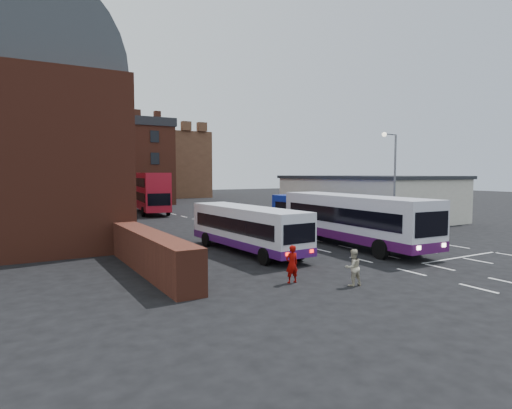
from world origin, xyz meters
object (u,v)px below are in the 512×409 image
pedestrian_red (292,264)px  bus_white_inbound (354,216)px  bus_white_outbound (247,226)px  street_lamp (393,174)px  pedestrian_beige (353,267)px  bus_red_double (150,192)px  bus_blue (317,210)px

pedestrian_red → bus_white_inbound: bearing=-144.4°
bus_white_outbound → pedestrian_red: 7.12m
bus_white_outbound → street_lamp: (12.41, 0.68, 2.92)m
bus_white_inbound → street_lamp: 6.79m
bus_white_inbound → pedestrian_beige: 9.45m
bus_red_double → pedestrian_beige: bearing=94.0°
street_lamp → pedestrian_red: 16.44m
bus_white_outbound → bus_red_double: bus_red_double is taller
bus_red_double → pedestrian_red: bus_red_double is taller
bus_blue → pedestrian_red: 17.73m
bus_blue → pedestrian_beige: (-9.92, -14.79, -0.79)m
bus_white_inbound → bus_red_double: bus_red_double is taller
bus_white_outbound → bus_white_inbound: bearing=-16.3°
bus_blue → pedestrian_red: (-11.79, -13.22, -0.74)m
bus_red_double → pedestrian_red: 33.53m
street_lamp → pedestrian_red: bearing=-151.9°
bus_blue → pedestrian_red: size_ratio=6.13×
bus_blue → bus_white_outbound: bearing=28.2°
bus_white_inbound → street_lamp: bearing=-155.9°
bus_red_double → pedestrian_beige: bus_red_double is taller
bus_white_outbound → pedestrian_red: (-1.72, -6.87, -0.74)m
bus_white_outbound → bus_white_inbound: 6.78m
bus_white_outbound → bus_blue: (10.07, 6.35, -0.01)m
street_lamp → pedestrian_beige: bearing=-143.4°
bus_white_inbound → bus_white_outbound: bearing=-11.0°
bus_white_inbound → street_lamp: (5.84, 2.29, 2.60)m
bus_white_outbound → bus_white_inbound: size_ratio=0.82×
bus_white_inbound → bus_blue: bus_white_inbound is taller
bus_white_inbound → bus_red_double: (-4.36, 28.00, 0.56)m
bus_blue → pedestrian_beige: bearing=52.1°
bus_white_inbound → pedestrian_beige: (-6.43, -6.83, -1.12)m
bus_blue → pedestrian_beige: bus_blue is taller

